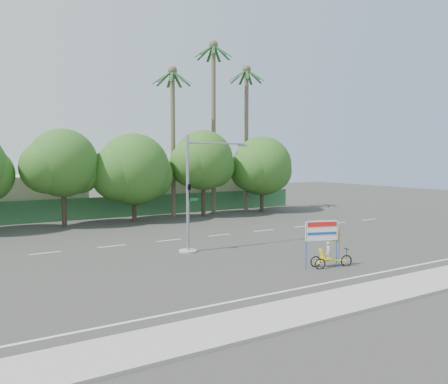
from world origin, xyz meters
TOP-DOWN VIEW (x-y plane):
  - ground at (0.00, 0.00)m, footprint 120.00×120.00m
  - sidewalk_near at (0.00, -7.50)m, footprint 50.00×2.40m
  - fence at (0.00, 21.50)m, footprint 38.00×0.08m
  - building_left at (-10.00, 26.00)m, footprint 12.00×8.00m
  - building_right at (8.00, 26.00)m, footprint 14.00×8.00m
  - tree_left at (-7.05, 18.00)m, footprint 6.66×5.60m
  - tree_center at (-1.05, 18.00)m, footprint 7.62×6.40m
  - tree_right at (5.95, 18.00)m, footprint 6.90×5.80m
  - tree_far_right at (12.95, 18.00)m, footprint 7.38×6.20m
  - palm_tall at (8.00, 19.50)m, footprint 3.73×3.79m
  - palm_mid at (12.00, 19.50)m, footprint 3.73×3.79m
  - palm_short at (3.50, 19.50)m, footprint 3.73×3.79m
  - traffic_signal at (-2.20, 3.98)m, footprint 4.72×1.10m
  - trike_billboard at (1.95, -3.06)m, footprint 2.52×1.07m

SIDE VIEW (x-z plane):
  - ground at x=0.00m, z-range 0.00..0.00m
  - sidewalk_near at x=0.00m, z-range 0.00..0.12m
  - fence at x=0.00m, z-range 0.00..2.00m
  - trike_billboard at x=1.95m, z-range -0.25..2.33m
  - building_right at x=8.00m, z-range 0.00..3.60m
  - building_left at x=-10.00m, z-range 0.00..4.00m
  - traffic_signal at x=-2.20m, z-range -0.58..6.42m
  - tree_center at x=-1.05m, z-range 0.54..8.39m
  - tree_far_right at x=12.95m, z-range 0.68..8.61m
  - tree_left at x=-7.05m, z-range 1.02..9.09m
  - tree_right at x=5.95m, z-range 1.06..9.42m
  - palm_short at x=3.50m, z-range 1.64..16.09m
  - palm_mid at x=12.00m, z-range 1.67..17.12m
  - palm_tall at x=8.00m, z-range 1.74..19.19m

